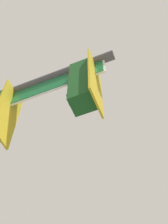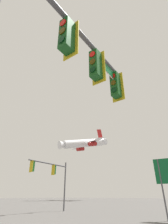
{
  "view_description": "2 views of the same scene",
  "coord_description": "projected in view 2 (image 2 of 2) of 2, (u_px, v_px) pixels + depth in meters",
  "views": [
    {
      "loc": [
        0.44,
        -8.37,
        1.64
      ],
      "look_at": [
        -1.37,
        -4.69,
        7.83
      ],
      "focal_mm": 50.0,
      "sensor_mm": 36.0,
      "label": 1
    },
    {
      "loc": [
        -5.9,
        -9.2,
        1.71
      ],
      "look_at": [
        -0.98,
        -5.01,
        4.84
      ],
      "focal_mm": 28.0,
      "sensor_mm": 36.0,
      "label": 2
    }
  ],
  "objects": [
    {
      "name": "signal_pole_far",
      "position": [
        52.0,
        172.0,
        22.34
      ],
      "size": [
        6.62,
        1.0,
        6.1
      ],
      "color": "#47474C",
      "rests_on": "ground_plane"
    },
    {
      "name": "signal_pole_near",
      "position": [
        80.0,
        59.0,
        5.18
      ],
      "size": [
        5.52,
        0.74,
        7.06
      ],
      "color": "#47474C",
      "rests_on": "ground_plane"
    },
    {
      "name": "airplane",
      "position": [
        84.0,
        143.0,
        93.94
      ],
      "size": [
        29.7,
        27.02,
        15.17
      ],
      "color": "silver"
    }
  ]
}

